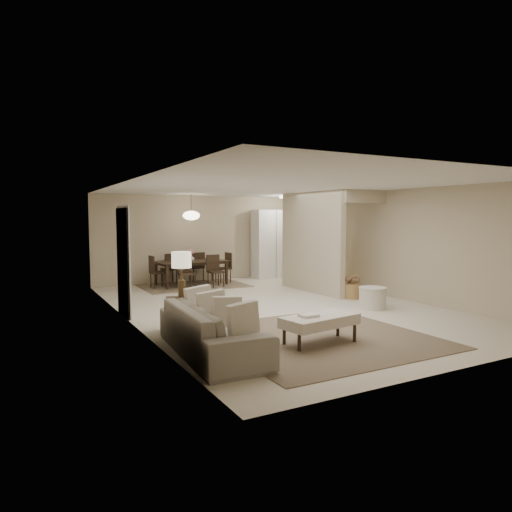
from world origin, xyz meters
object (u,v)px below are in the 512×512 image
ottoman_bench (320,321)px  side_table (182,315)px  sofa (212,330)px  dining_table (192,273)px  wicker_basket (352,291)px  pantry_cabinet (272,244)px  round_pouf (373,298)px

ottoman_bench → side_table: bearing=124.1°
sofa → dining_table: size_ratio=1.19×
dining_table → sofa: bearing=-111.1°
wicker_basket → dining_table: size_ratio=0.20×
pantry_cabinet → sofa: 8.20m
ottoman_bench → side_table: size_ratio=2.28×
sofa → dining_table: bearing=-14.8°
sofa → side_table: sofa is taller
pantry_cabinet → sofa: bearing=-126.0°
sofa → wicker_basket: sofa is taller
dining_table → pantry_cabinet: bearing=6.0°
sofa → wicker_basket: 5.15m
sofa → side_table: (0.05, 1.37, -0.06)m
round_pouf → wicker_basket: 1.22m
sofa → wicker_basket: (4.53, 2.45, -0.17)m
pantry_cabinet → side_table: size_ratio=3.83×
pantry_cabinet → wicker_basket: 4.25m
pantry_cabinet → round_pouf: size_ratio=3.73×
ottoman_bench → wicker_basket: 4.03m
wicker_basket → side_table: bearing=-166.3°
round_pouf → sofa: bearing=-162.3°
ottoman_bench → dining_table: (0.40, 6.45, -0.00)m
ottoman_bench → round_pouf: round_pouf is taller
pantry_cabinet → ottoman_bench: pantry_cabinet is taller
sofa → round_pouf: sofa is taller
pantry_cabinet → dining_table: bearing=-170.9°
dining_table → side_table: bearing=-115.3°
sofa → side_table: bearing=1.1°
ottoman_bench → side_table: (-1.54, 1.67, -0.07)m
side_table → round_pouf: side_table is taller
ottoman_bench → dining_table: dining_table is taller
side_table → dining_table: bearing=67.9°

